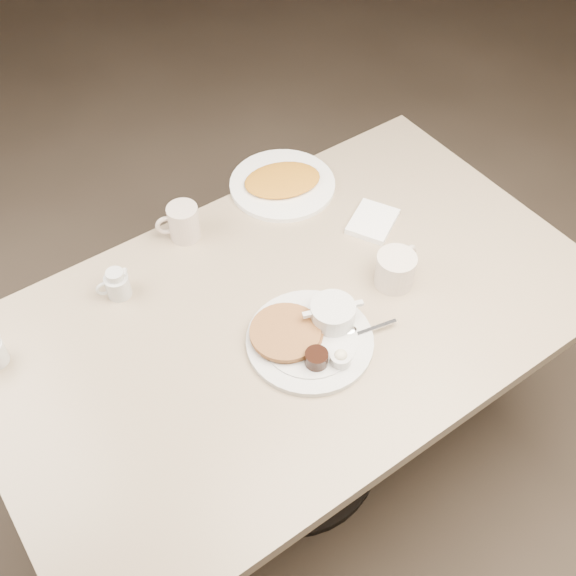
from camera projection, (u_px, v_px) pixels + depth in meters
room at (295, 78)px, 1.18m from camera, size 7.04×8.04×2.84m
diner_table at (292, 352)px, 1.81m from camera, size 1.50×0.90×0.75m
main_plate at (311, 333)px, 1.61m from camera, size 0.39×0.39×0.07m
coffee_mug_near at (396, 268)px, 1.71m from camera, size 0.15×0.12×0.09m
napkin at (373, 222)px, 1.87m from camera, size 0.17×0.16×0.02m
coffee_mug_far at (183, 222)px, 1.81m from camera, size 0.13×0.11×0.10m
creamer_right at (117, 284)px, 1.69m from camera, size 0.09×0.08×0.08m
hash_plate at (282, 183)px, 1.96m from camera, size 0.38×0.38×0.04m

